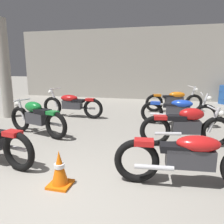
% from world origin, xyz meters
% --- Properties ---
extents(ground_plane, '(60.00, 60.00, 0.00)m').
position_xyz_m(ground_plane, '(0.00, 0.00, 0.00)').
color(ground_plane, gray).
extents(back_wall, '(13.41, 0.24, 3.60)m').
position_xyz_m(back_wall, '(0.00, 9.48, 1.80)').
color(back_wall, '#9E998E').
rests_on(back_wall, ground).
extents(support_pillar, '(0.36, 0.36, 3.20)m').
position_xyz_m(support_pillar, '(-3.86, 4.17, 1.60)').
color(support_pillar, '#9E998E').
rests_on(support_pillar, ground).
extents(motorcycle_left_row_1, '(1.92, 0.71, 0.88)m').
position_xyz_m(motorcycle_left_row_1, '(-1.78, 2.64, 0.46)').
color(motorcycle_left_row_1, black).
rests_on(motorcycle_left_row_1, ground).
extents(motorcycle_left_row_2, '(2.17, 0.68, 0.97)m').
position_xyz_m(motorcycle_left_row_2, '(-1.74, 4.66, 0.45)').
color(motorcycle_left_row_2, black).
rests_on(motorcycle_left_row_2, ground).
extents(motorcycle_right_row_0, '(2.17, 0.68, 0.97)m').
position_xyz_m(motorcycle_right_row_0, '(1.72, 1.03, 0.45)').
color(motorcycle_right_row_0, black).
rests_on(motorcycle_right_row_0, ground).
extents(motorcycle_right_row_1, '(1.96, 0.62, 0.88)m').
position_xyz_m(motorcycle_right_row_1, '(1.79, 2.72, 0.46)').
color(motorcycle_right_row_1, black).
rests_on(motorcycle_right_row_1, ground).
extents(motorcycle_right_row_2, '(2.17, 0.68, 0.97)m').
position_xyz_m(motorcycle_right_row_2, '(1.70, 4.45, 0.45)').
color(motorcycle_right_row_2, black).
rests_on(motorcycle_right_row_2, ground).
extents(motorcycle_right_row_3, '(2.13, 0.83, 0.97)m').
position_xyz_m(motorcycle_right_row_3, '(1.64, 6.45, 0.45)').
color(motorcycle_right_row_3, black).
rests_on(motorcycle_right_row_3, ground).
extents(traffic_cone, '(0.32, 0.32, 0.54)m').
position_xyz_m(traffic_cone, '(-0.10, 0.57, 0.26)').
color(traffic_cone, orange).
rests_on(traffic_cone, ground).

